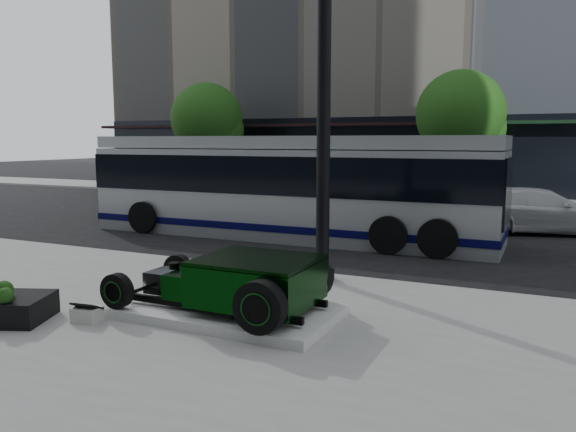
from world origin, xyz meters
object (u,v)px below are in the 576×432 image
at_px(lamppost, 324,70).
at_px(white_sedan, 540,211).
at_px(transit_bus, 287,186).
at_px(hot_rod, 244,282).

height_order(lamppost, white_sedan, lamppost).
relative_size(transit_bus, white_sedan, 2.58).
bearing_deg(transit_bus, white_sedan, 29.40).
height_order(transit_bus, white_sedan, transit_bus).
distance_m(transit_bus, white_sedan, 7.75).
bearing_deg(hot_rod, white_sedan, 71.05).
bearing_deg(white_sedan, hot_rod, 146.18).
bearing_deg(transit_bus, lamppost, -57.99).
distance_m(hot_rod, transit_bus, 8.11).
relative_size(lamppost, white_sedan, 1.83).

